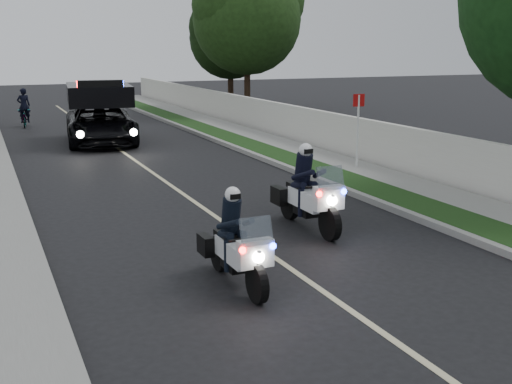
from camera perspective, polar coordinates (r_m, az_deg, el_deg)
ground at (r=11.14m, az=4.09°, el=-7.58°), size 120.00×120.00×0.00m
curb_right at (r=21.56m, az=1.34°, el=2.78°), size 0.20×60.00×0.15m
grass_verge at (r=21.86m, az=3.01°, el=2.91°), size 1.20×60.00×0.16m
sidewalk_right at (r=22.47m, az=5.97°, el=3.14°), size 1.40×60.00×0.16m
property_wall at (r=22.87m, az=8.20°, el=4.96°), size 0.22×60.00×1.50m
curb_left at (r=19.60m, az=-20.92°, el=0.87°), size 0.20×60.00×0.15m
lane_marking at (r=20.20m, az=-9.25°, el=1.71°), size 0.12×50.00×0.01m
police_moto_left at (r=10.76m, az=-1.76°, el=-8.33°), size 0.71×1.97×1.67m
police_moto_right at (r=13.96m, az=4.67°, el=-3.30°), size 0.78×2.21×1.88m
police_suv at (r=26.92m, az=-13.70°, el=4.31°), size 3.31×6.02×2.79m
bicycle at (r=33.47m, az=-20.03°, el=5.54°), size 0.77×1.76×0.89m
cyclist at (r=33.47m, az=-20.03°, el=5.54°), size 0.64×0.46×1.69m
sign_post at (r=20.44m, az=9.01°, el=1.84°), size 0.43×0.43×2.53m
tree_right_d at (r=37.60m, az=-0.78°, el=7.07°), size 6.65×6.65×10.37m
tree_right_e at (r=40.76m, az=-2.28°, el=7.53°), size 6.05×6.05×8.47m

